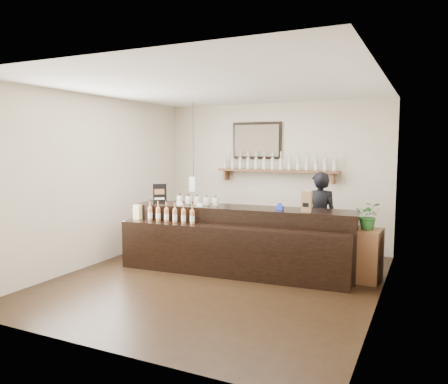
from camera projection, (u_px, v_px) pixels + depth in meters
ground at (218, 280)px, 6.47m from camera, size 5.00×5.00×0.00m
room_shell at (217, 165)px, 6.29m from camera, size 5.00×5.00×5.00m
back_wall_decor at (265, 158)px, 8.47m from camera, size 2.66×0.96×1.69m
counter at (238, 241)px, 6.89m from camera, size 3.63×1.23×1.17m
promo_sign at (160, 193)px, 7.50m from camera, size 0.20×0.15×0.32m
paper_bag at (307, 202)px, 6.41m from camera, size 0.15×0.11×0.31m
tape_dispenser at (280, 207)px, 6.68m from camera, size 0.13×0.08×0.10m
side_cabinet at (367, 255)px, 6.39m from camera, size 0.42×0.55×0.76m
potted_plant at (369, 216)px, 6.33m from camera, size 0.38×0.34×0.41m
shopkeeper at (319, 212)px, 7.28m from camera, size 0.73×0.58×1.75m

